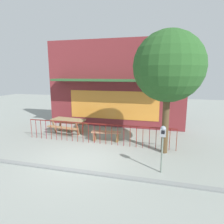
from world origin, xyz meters
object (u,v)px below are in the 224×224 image
at_px(street_tree, 168,67).
at_px(patio_bench, 106,134).
at_px(picnic_table_left, 68,122).
at_px(parking_meter_near, 163,137).

bearing_deg(street_tree, patio_bench, 165.46).
xyz_separation_m(picnic_table_left, parking_meter_near, (4.99, -3.24, 0.62)).
height_order(parking_meter_near, street_tree, street_tree).
bearing_deg(parking_meter_near, patio_bench, 136.73).
xyz_separation_m(patio_bench, parking_meter_near, (2.61, -2.46, 0.88)).
bearing_deg(patio_bench, parking_meter_near, -43.27).
xyz_separation_m(patio_bench, street_tree, (2.71, -0.70, 3.11)).
relative_size(picnic_table_left, parking_meter_near, 1.22).
bearing_deg(parking_meter_near, street_tree, 86.84).
relative_size(picnic_table_left, street_tree, 0.40).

